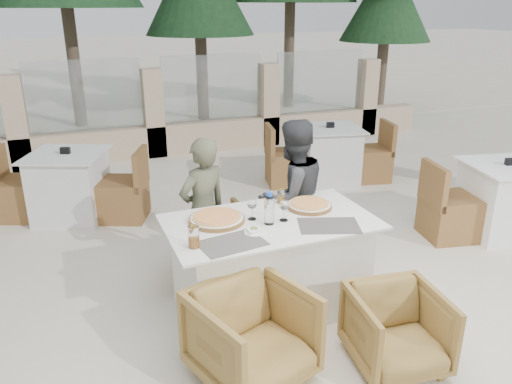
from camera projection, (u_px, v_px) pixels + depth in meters
name	position (u px, v px, depth m)	size (l,w,h in m)	color
ground	(274.00, 311.00, 4.04)	(80.00, 80.00, 0.00)	beige
sand_patch	(101.00, 81.00, 16.20)	(30.00, 16.00, 0.01)	beige
perimeter_wall_far	(153.00, 107.00, 7.93)	(10.00, 0.34, 1.60)	#CAAF8E
pine_far_right	(387.00, 9.00, 10.81)	(1.98, 1.98, 4.50)	#1E4421
dining_table	(270.00, 265.00, 3.96)	(1.60, 0.90, 0.77)	silver
placemat_near_left	(232.00, 243.00, 3.46)	(0.45, 0.30, 0.00)	#5C574F
placemat_near_right	(329.00, 226.00, 3.73)	(0.45, 0.30, 0.00)	#514C45
pizza_left	(217.00, 218.00, 3.80)	(0.43, 0.43, 0.06)	#E2531E
pizza_right	(309.00, 205.00, 4.06)	(0.37, 0.37, 0.05)	#C6541B
water_bottle	(269.00, 208.00, 3.72)	(0.07, 0.07, 0.25)	#AAC8DF
wine_glass_centre	(252.00, 208.00, 3.81)	(0.08, 0.08, 0.18)	silver
wine_glass_near	(284.00, 210.00, 3.79)	(0.08, 0.08, 0.18)	white
beer_glass_left	(194.00, 237.00, 3.38)	(0.08, 0.08, 0.15)	orange
beer_glass_right	(281.00, 196.00, 4.14)	(0.06, 0.06, 0.12)	orange
olive_dish	(254.00, 230.00, 3.61)	(0.11, 0.11, 0.04)	white
armchair_far_left	(209.00, 251.00, 4.43)	(0.57, 0.59, 0.54)	olive
armchair_far_right	(275.00, 232.00, 4.72)	(0.66, 0.68, 0.62)	brown
armchair_near_left	(252.00, 336.00, 3.22)	(0.68, 0.70, 0.64)	olive
armchair_near_right	(397.00, 330.00, 3.35)	(0.59, 0.61, 0.55)	olive
diner_left	(203.00, 211.00, 4.31)	(0.48, 0.31, 1.30)	#53553E
diner_right	(292.00, 197.00, 4.46)	(0.69, 0.54, 1.41)	#383A3D
bg_table_a	(70.00, 186.00, 5.68)	(1.64, 0.82, 0.77)	silver
bg_table_b	(329.00, 155.00, 6.87)	(1.64, 0.82, 0.77)	silver
bg_table_c	(503.00, 199.00, 5.29)	(1.64, 0.82, 0.77)	white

